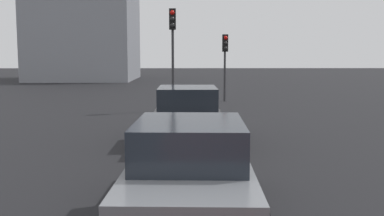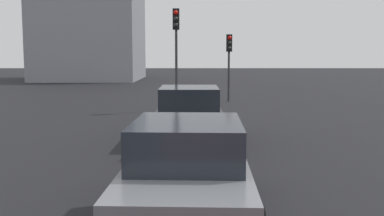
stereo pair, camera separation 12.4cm
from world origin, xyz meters
name	(u,v)px [view 2 (the right image)]	position (x,y,z in m)	size (l,w,h in m)	color
car_black_lead	(189,116)	(8.09, 0.08, 0.76)	(4.46, 2.05, 1.58)	black
car_grey_second	(188,171)	(2.05, 0.07, 0.73)	(4.55, 2.12, 1.51)	slate
traffic_light_near_left	(229,53)	(19.44, -1.97, 2.55)	(0.33, 0.30, 3.53)	#2D2D30
traffic_light_near_right	(176,38)	(15.29, 0.68, 3.18)	(0.32, 0.29, 4.45)	#2D2D30
building_facade_left	(91,30)	(41.36, 10.00, 4.88)	(11.38, 9.59, 9.77)	gray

